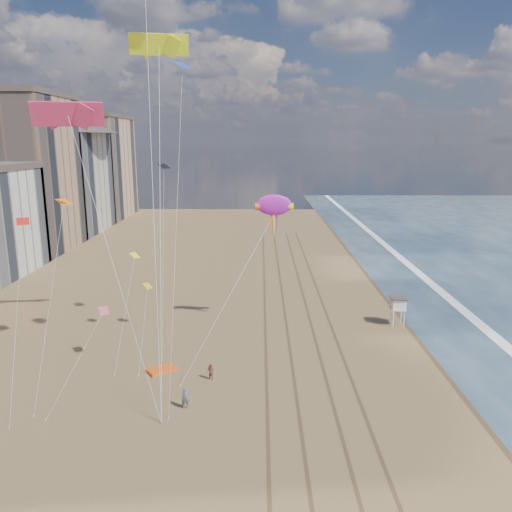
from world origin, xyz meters
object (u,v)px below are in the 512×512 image
Objects in this scene: lifeguard_stand at (398,304)px; show_kite at (274,205)px; kite_flyer_a at (185,398)px; grounded_kite at (162,370)px; kite_flyer_b at (211,372)px.

lifeguard_stand is 17.99m from show_kite.
show_kite is 22.45m from kite_flyer_a.
lifeguard_stand is at bearing -9.83° from grounded_kite.
kite_flyer_b is at bearing -145.70° from lifeguard_stand.
lifeguard_stand reaches higher than grounded_kite.
show_kite reaches higher than lifeguard_stand.
lifeguard_stand is 23.97m from kite_flyer_b.
grounded_kite is at bearing -134.39° from show_kite.
kite_flyer_a is 1.24× the size of kite_flyer_b.
kite_flyer_b reaches higher than grounded_kite.
kite_flyer_a reaches higher than kite_flyer_b.
show_kite reaches higher than kite_flyer_a.
kite_flyer_b is (-5.74, -12.20, -12.97)m from show_kite.
show_kite is at bearing -174.83° from lifeguard_stand.
grounded_kite is (-24.34, -11.82, -2.34)m from lifeguard_stand.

